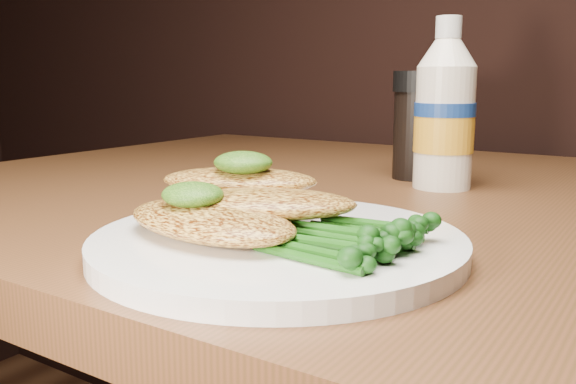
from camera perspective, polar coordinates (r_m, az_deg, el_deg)
The scene contains 9 objects.
plate at distance 0.42m, azimuth -0.91°, elevation -4.80°, with size 0.26×0.26×0.01m, color white.
chicken_front at distance 0.41m, azimuth -7.25°, elevation -2.68°, with size 0.14×0.08×0.02m, color gold.
chicken_mid at distance 0.43m, azimuth -2.25°, elevation -1.09°, with size 0.13×0.07×0.02m, color gold.
chicken_back at distance 0.48m, azimuth -4.55°, elevation 1.09°, with size 0.12×0.06×0.02m, color gold.
pesto_front at distance 0.42m, azimuth -8.85°, elevation -0.24°, with size 0.04×0.04×0.02m, color black.
pesto_back at distance 0.47m, azimuth -4.20°, elevation 2.74°, with size 0.05×0.04×0.02m, color black.
broccolini_bundle at distance 0.39m, azimuth 4.78°, elevation -3.83°, with size 0.13×0.10×0.02m, color #1A5211, non-canonical shape.
mayo_bottle at distance 0.68m, azimuth 14.40°, elevation 7.93°, with size 0.06×0.06×0.18m, color white, non-canonical shape.
pepper_grinder at distance 0.74m, azimuth 11.63°, elevation 6.07°, with size 0.05×0.05×0.13m, color black, non-canonical shape.
Camera 1 is at (0.22, 0.45, 0.87)m, focal length 38.26 mm.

